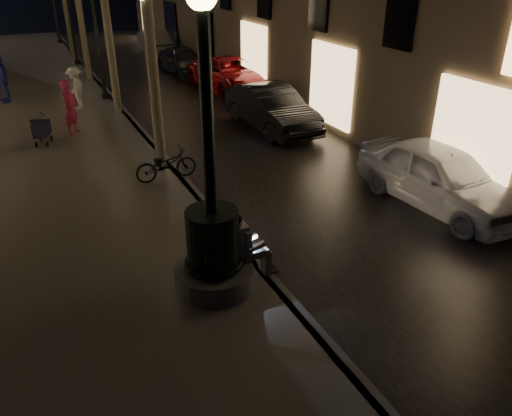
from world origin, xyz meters
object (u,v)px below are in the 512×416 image
car_rear (183,61)px  pedestrian_red (70,107)px  bicycle (166,164)px  seated_man_laptop (245,244)px  fountain_lamppost (213,237)px  car_third (231,75)px  car_front (440,176)px  pedestrian_white (76,88)px  lamp_curb_b (95,20)px  lamp_curb_c (68,3)px  car_fifth (155,44)px  lamp_curb_a (149,54)px  stroller (41,129)px  car_second (271,108)px  pedestrian_blue (2,79)px

car_rear → pedestrian_red: pedestrian_red is taller
bicycle → seated_man_laptop: bearing=-180.0°
fountain_lamppost → bicycle: (0.60, 4.94, -0.59)m
car_third → bicycle: (-5.57, -8.77, -0.09)m
car_front → pedestrian_white: 13.71m
bicycle → car_third: bearing=-32.5°
lamp_curb_b → car_third: (5.47, -0.29, -2.52)m
lamp_curb_c → car_fifth: bearing=18.9°
car_fifth → pedestrian_red: 15.18m
lamp_curb_a → pedestrian_white: lamp_curb_a is taller
lamp_curb_b → car_fifth: size_ratio=1.12×
lamp_curb_a → bicycle: size_ratio=2.97×
lamp_curb_b → pedestrian_red: lamp_curb_b is taller
lamp_curb_c → car_third: lamp_curb_c is taller
car_front → pedestrian_red: bearing=124.8°
lamp_curb_b → pedestrian_red: (-1.77, -4.04, -2.16)m
fountain_lamppost → car_third: size_ratio=1.01×
bicycle → car_rear: bearing=-20.2°
stroller → car_fifth: (7.57, 14.43, 0.01)m
stroller → pedestrian_red: (1.00, 0.74, 0.38)m
lamp_curb_c → bicycle: (-0.10, -17.06, -2.61)m
car_rear → lamp_curb_c: bearing=137.5°
car_front → car_fifth: (-0.70, 22.61, -0.05)m
seated_man_laptop → pedestrian_red: bearing=99.6°
fountain_lamppost → car_second: (5.29, 8.09, -0.47)m
stroller → car_front: bearing=-26.8°
stroller → car_fifth: bearing=80.2°
car_front → car_third: 12.67m
car_third → seated_man_laptop: bearing=-115.4°
stroller → car_fifth: 16.29m
pedestrian_white → bicycle: 8.14m
car_second → car_third: size_ratio=0.87×
car_third → bicycle: car_third is taller
lamp_curb_a → lamp_curb_c: size_ratio=1.00×
car_second → lamp_curb_b: bearing=125.8°
fountain_lamppost → car_third: fountain_lamppost is taller
car_front → pedestrian_blue: 16.87m
pedestrian_red → pedestrian_blue: bearing=57.1°
stroller → bicycle: 5.04m
fountain_lamppost → car_fifth: size_ratio=1.21×
car_rear → pedestrian_red: size_ratio=2.41×
fountain_lamppost → pedestrian_red: (-1.07, 9.96, -0.13)m
lamp_curb_b → pedestrian_blue: size_ratio=2.59×
seated_man_laptop → car_fifth: 24.15m
car_fifth → car_rear: bearing=-87.4°
car_second → bicycle: bearing=-148.2°
fountain_lamppost → seated_man_laptop: 0.68m
bicycle → car_fifth: bearing=-14.8°
car_front → car_third: car_front is taller
car_rear → car_fifth: size_ratio=0.98×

